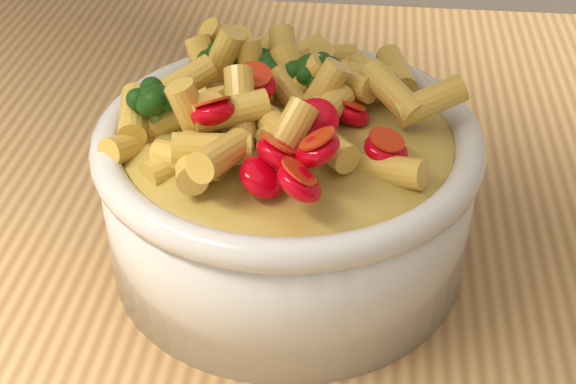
# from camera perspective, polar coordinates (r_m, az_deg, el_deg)

# --- Properties ---
(table) EXTENTS (1.20, 0.80, 0.90)m
(table) POSITION_cam_1_polar(r_m,az_deg,el_deg) (0.69, -2.26, -7.92)
(table) COLOR tan
(table) RESTS_ON ground
(serving_bowl) EXTENTS (0.26, 0.26, 0.11)m
(serving_bowl) POSITION_cam_1_polar(r_m,az_deg,el_deg) (0.55, 0.00, 0.11)
(serving_bowl) COLOR silver
(serving_bowl) RESTS_ON table
(pasta_salad) EXTENTS (0.20, 0.20, 0.05)m
(pasta_salad) POSITION_cam_1_polar(r_m,az_deg,el_deg) (0.51, -0.00, 6.30)
(pasta_salad) COLOR #F6BF4D
(pasta_salad) RESTS_ON serving_bowl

